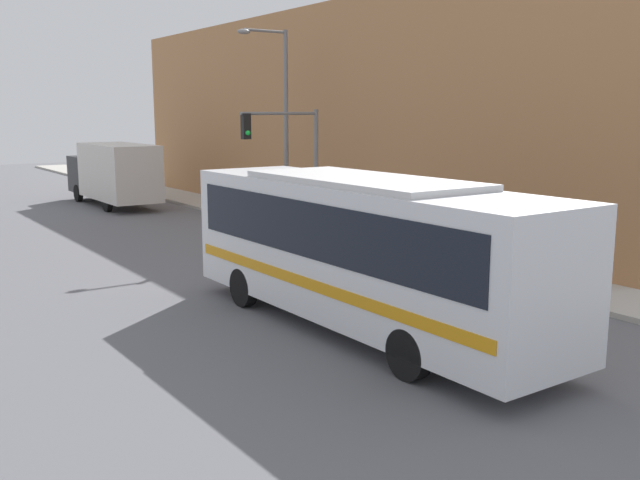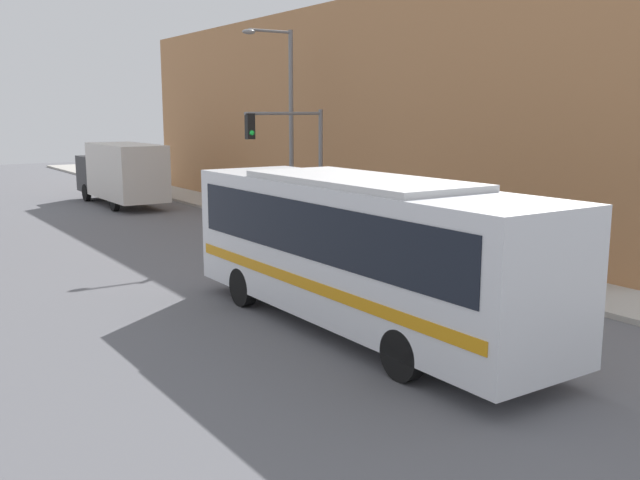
{
  "view_description": "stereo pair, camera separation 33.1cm",
  "coord_description": "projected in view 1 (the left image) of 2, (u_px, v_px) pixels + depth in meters",
  "views": [
    {
      "loc": [
        -9.99,
        -9.1,
        4.67
      ],
      "look_at": [
        0.16,
        5.67,
        1.44
      ],
      "focal_mm": 40.0,
      "sensor_mm": 36.0,
      "label": 1
    },
    {
      "loc": [
        -9.72,
        -9.28,
        4.67
      ],
      "look_at": [
        0.16,
        5.67,
        1.44
      ],
      "focal_mm": 40.0,
      "sensor_mm": 36.0,
      "label": 2
    }
  ],
  "objects": [
    {
      "name": "fire_hydrant",
      "position": [
        540.0,
        271.0,
        18.68
      ],
      "size": [
        0.23,
        0.31,
        0.81
      ],
      "color": "red",
      "rests_on": "sidewalk"
    },
    {
      "name": "street_lamp",
      "position": [
        281.0,
        112.0,
        28.47
      ],
      "size": [
        2.23,
        0.28,
        7.72
      ],
      "color": "slate",
      "rests_on": "sidewalk"
    },
    {
      "name": "delivery_truck",
      "position": [
        113.0,
        172.0,
        35.62
      ],
      "size": [
        2.32,
        8.07,
        3.12
      ],
      "color": "silver",
      "rests_on": "ground_plane"
    },
    {
      "name": "pedestrian_near_corner",
      "position": [
        436.0,
        225.0,
        23.1
      ],
      "size": [
        0.34,
        0.34,
        1.79
      ],
      "color": "#47382D",
      "rests_on": "sidewalk"
    },
    {
      "name": "city_bus",
      "position": [
        361.0,
        244.0,
        15.14
      ],
      "size": [
        2.67,
        10.18,
        3.33
      ],
      "rotation": [
        0.0,
        0.0,
        0.01
      ],
      "color": "silver",
      "rests_on": "ground_plane"
    },
    {
      "name": "parking_meter",
      "position": [
        389.0,
        226.0,
        23.58
      ],
      "size": [
        0.14,
        0.14,
        1.18
      ],
      "color": "slate",
      "rests_on": "sidewalk"
    },
    {
      "name": "building_facade",
      "position": [
        351.0,
        115.0,
        32.65
      ],
      "size": [
        6.0,
        32.81,
        9.02
      ],
      "color": "#B27A4C",
      "rests_on": "ground_plane"
    },
    {
      "name": "ground_plane",
      "position": [
        479.0,
        357.0,
        13.77
      ],
      "size": [
        120.0,
        120.0,
        0.0
      ],
      "primitive_type": "plane",
      "color": "slate"
    },
    {
      "name": "sidewalk",
      "position": [
        244.0,
        212.0,
        33.18
      ],
      "size": [
        2.48,
        70.0,
        0.14
      ],
      "color": "#B7B2A8",
      "rests_on": "ground_plane"
    },
    {
      "name": "traffic_light_pole",
      "position": [
        289.0,
        148.0,
        26.24
      ],
      "size": [
        3.28,
        0.35,
        4.63
      ],
      "color": "slate",
      "rests_on": "sidewalk"
    }
  ]
}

